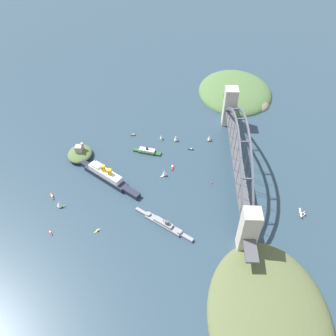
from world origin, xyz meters
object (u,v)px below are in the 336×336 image
at_px(small_boat_1, 59,204).
at_px(small_boat_10, 50,233).
at_px(fort_island_mid_harbor, 80,153).
at_px(small_boat_5, 164,173).
at_px(small_boat_0, 97,231).
at_px(small_boat_9, 210,138).
at_px(naval_cruiser, 164,224).
at_px(channel_marker_buoy, 212,183).
at_px(harbor_ferry_steamer, 147,151).
at_px(small_boat_6, 172,167).
at_px(harbor_arch_bridge, 238,157).
at_px(small_boat_7, 52,196).
at_px(seaplane_taxiing_near_bridge, 301,213).
at_px(small_boat_3, 176,138).
at_px(ocean_liner, 106,175).
at_px(small_boat_8, 161,137).
at_px(small_boat_2, 191,149).
at_px(small_boat_4, 133,135).

xyz_separation_m(small_boat_1, small_boat_10, (-34.72, 1.24, -3.57)).
bearing_deg(fort_island_mid_harbor, small_boat_5, -105.59).
distance_m(small_boat_0, small_boat_9, 191.25).
bearing_deg(naval_cruiser, channel_marker_buoy, -40.88).
relative_size(harbor_ferry_steamer, small_boat_6, 3.50).
xyz_separation_m(harbor_arch_bridge, harbor_ferry_steamer, (34.85, 106.19, -26.27)).
bearing_deg(small_boat_10, small_boat_7, 13.20).
distance_m(seaplane_taxiing_near_bridge, small_boat_3, 178.71).
bearing_deg(channel_marker_buoy, small_boat_6, 62.42).
xyz_separation_m(ocean_liner, channel_marker_buoy, (-2.79, -123.53, -4.85)).
bearing_deg(seaplane_taxiing_near_bridge, harbor_ferry_steamer, 61.74).
xyz_separation_m(small_boat_5, small_boat_7, (-37.00, 124.41, -3.76)).
bearing_deg(small_boat_3, small_boat_1, 132.72).
xyz_separation_m(harbor_arch_bridge, small_boat_3, (58.98, 70.53, -23.73)).
bearing_deg(channel_marker_buoy, naval_cruiser, 139.12).
xyz_separation_m(fort_island_mid_harbor, small_boat_8, (36.41, -99.48, -1.16)).
distance_m(seaplane_taxiing_near_bridge, small_boat_1, 259.98).
xyz_separation_m(small_boat_0, small_boat_5, (81.61, -65.70, 3.94)).
relative_size(small_boat_3, small_boat_9, 1.07).
xyz_separation_m(small_boat_2, small_boat_7, (-83.87, 156.47, 0.13)).
relative_size(ocean_liner, harbor_ferry_steamer, 2.38).
relative_size(ocean_liner, small_boat_9, 8.70).
relative_size(harbor_arch_bridge, small_boat_2, 35.12).
relative_size(naval_cruiser, small_boat_9, 6.30).
bearing_deg(small_boat_8, harbor_arch_bridge, -124.31).
relative_size(seaplane_taxiing_near_bridge, small_boat_6, 1.16).
distance_m(fort_island_mid_harbor, small_boat_1, 80.79).
relative_size(fort_island_mid_harbor, small_boat_2, 4.53).
height_order(small_boat_4, channel_marker_buoy, channel_marker_buoy).
relative_size(naval_cruiser, small_boat_0, 10.46).
relative_size(small_boat_9, channel_marker_buoy, 3.60).
bearing_deg(channel_marker_buoy, small_boat_10, 113.97).
bearing_deg(small_boat_5, harbor_ferry_steamer, 30.31).
bearing_deg(ocean_liner, small_boat_6, -74.34).
bearing_deg(small_boat_4, seaplane_taxiing_near_bridge, -122.97).
height_order(small_boat_0, small_boat_1, small_boat_1).
bearing_deg(small_boat_7, small_boat_4, -36.07).
bearing_deg(small_boat_3, seaplane_taxiing_near_bridge, -130.58).
xyz_separation_m(fort_island_mid_harbor, seaplane_taxiing_near_bridge, (-82.11, -254.45, -3.24)).
height_order(harbor_arch_bridge, naval_cruiser, harbor_arch_bridge).
relative_size(small_boat_3, small_boat_6, 1.03).
bearing_deg(ocean_liner, small_boat_10, 149.85).
relative_size(seaplane_taxiing_near_bridge, small_boat_10, 2.06).
bearing_deg(small_boat_9, small_boat_7, 119.65).
distance_m(seaplane_taxiing_near_bridge, small_boat_5, 157.23).
xyz_separation_m(small_boat_1, small_boat_5, (50.95, -111.76, 0.29)).
xyz_separation_m(small_boat_4, small_boat_9, (-6.81, -100.70, 3.73)).
bearing_deg(small_boat_10, small_boat_3, -40.02).
bearing_deg(small_boat_6, small_boat_5, 146.42).
relative_size(seaplane_taxiing_near_bridge, channel_marker_buoy, 4.35).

